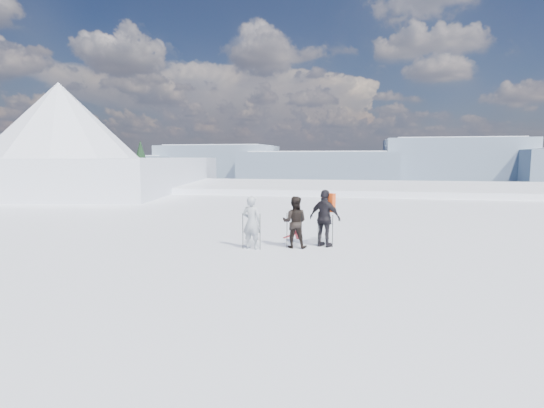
{
  "coord_description": "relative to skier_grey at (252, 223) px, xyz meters",
  "views": [
    {
      "loc": [
        0.42,
        -11.02,
        3.1
      ],
      "look_at": [
        -2.39,
        3.0,
        1.51
      ],
      "focal_mm": 28.0,
      "sensor_mm": 36.0,
      "label": 1
    }
  ],
  "objects": [
    {
      "name": "far_mountain_range",
      "position": [
        32.64,
        452.08,
        -8.09
      ],
      "size": [
        770.0,
        110.0,
        53.0
      ],
      "color": "slate",
      "rests_on": "ground"
    },
    {
      "name": "skis_loose",
      "position": [
        1.06,
        2.85,
        -0.89
      ],
      "size": [
        0.62,
        1.68,
        0.03
      ],
      "color": "black",
      "rests_on": "ground"
    },
    {
      "name": "lake_basin",
      "position": [
        3.04,
        27.29,
        -7.4
      ],
      "size": [
        820.0,
        820.0,
        71.62
      ],
      "color": "white",
      "rests_on": "ground"
    },
    {
      "name": "near_ridge",
      "position": [
        -23.52,
        26.63,
        -4.38
      ],
      "size": [
        31.37,
        35.68,
        25.62
      ],
      "color": "white",
      "rests_on": "ground"
    },
    {
      "name": "ski_poles",
      "position": [
        1.26,
        0.35,
        -0.3
      ],
      "size": [
        2.99,
        0.91,
        1.25
      ],
      "color": "black",
      "rests_on": "ground"
    },
    {
      "name": "skier_pack",
      "position": [
        2.4,
        0.82,
        0.1
      ],
      "size": [
        1.26,
        0.93,
        1.99
      ],
      "primitive_type": "imported",
      "rotation": [
        0.0,
        0.0,
        2.71
      ],
      "color": "black",
      "rests_on": "ground"
    },
    {
      "name": "skier_dark",
      "position": [
        1.4,
        0.46,
        -0.01
      ],
      "size": [
        0.87,
        0.68,
        1.77
      ],
      "primitive_type": "imported",
      "rotation": [
        0.0,
        0.0,
        3.13
      ],
      "color": "black",
      "rests_on": "ground"
    },
    {
      "name": "backpack",
      "position": [
        2.51,
        1.05,
        1.41
      ],
      "size": [
        0.49,
        0.39,
        0.64
      ],
      "primitive_type": "cube",
      "rotation": [
        0.0,
        0.0,
        2.71
      ],
      "color": "#E64815",
      "rests_on": "skier_pack"
    },
    {
      "name": "skier_grey",
      "position": [
        0.0,
        0.0,
        0.0
      ],
      "size": [
        0.73,
        0.55,
        1.8
      ],
      "primitive_type": "imported",
      "rotation": [
        0.0,
        0.0,
        2.95
      ],
      "color": "#99A0A7",
      "rests_on": "ground"
    }
  ]
}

